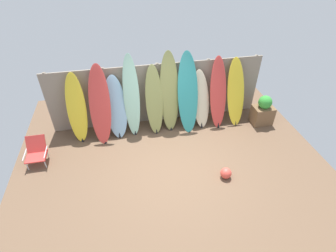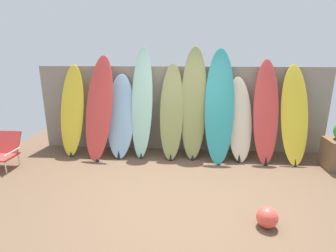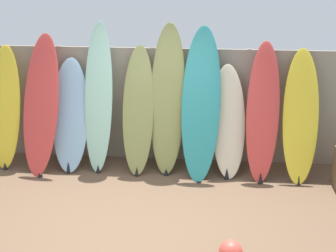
{
  "view_description": "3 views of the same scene",
  "coord_description": "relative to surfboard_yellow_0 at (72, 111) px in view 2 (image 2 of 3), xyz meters",
  "views": [
    {
      "loc": [
        -1.01,
        -4.48,
        4.7
      ],
      "look_at": [
        0.01,
        0.58,
        0.78
      ],
      "focal_mm": 28.0,
      "sensor_mm": 36.0,
      "label": 1
    },
    {
      "loc": [
        0.14,
        -3.5,
        2.07
      ],
      "look_at": [
        -0.16,
        0.51,
        0.94
      ],
      "focal_mm": 28.0,
      "sensor_mm": 36.0,
      "label": 2
    },
    {
      "loc": [
        0.83,
        -4.91,
        3.19
      ],
      "look_at": [
        0.33,
        0.9,
        0.98
      ],
      "focal_mm": 50.0,
      "sensor_mm": 36.0,
      "label": 3
    }
  ],
  "objects": [
    {
      "name": "ground",
      "position": [
        2.23,
        -1.61,
        -0.92
      ],
      "size": [
        7.68,
        7.68,
        0.0
      ],
      "primitive_type": "plane",
      "color": "brown"
    },
    {
      "name": "fence_back",
      "position": [
        2.23,
        0.4,
        -0.02
      ],
      "size": [
        6.08,
        0.11,
        1.8
      ],
      "color": "gray",
      "rests_on": "ground"
    },
    {
      "name": "surfboard_yellow_0",
      "position": [
        0.0,
        0.0,
        0.0
      ],
      "size": [
        0.54,
        0.62,
        1.85
      ],
      "color": "yellow",
      "rests_on": "ground"
    },
    {
      "name": "surfboard_red_1",
      "position": [
        0.62,
        -0.11,
        0.09
      ],
      "size": [
        0.64,
        0.85,
        2.04
      ],
      "color": "#D13D38",
      "rests_on": "ground"
    },
    {
      "name": "surfboard_skyblue_2",
      "position": [
        1.01,
        -0.0,
        -0.1
      ],
      "size": [
        0.58,
        0.69,
        1.66
      ],
      "color": "#8CB7D6",
      "rests_on": "ground"
    },
    {
      "name": "surfboard_seafoam_3",
      "position": [
        1.45,
        0.02,
        0.17
      ],
      "size": [
        0.46,
        0.63,
        2.21
      ],
      "color": "#9ED6BC",
      "rests_on": "ground"
    },
    {
      "name": "surfboard_olive_4",
      "position": [
        2.05,
        -0.02,
        0.01
      ],
      "size": [
        0.48,
        0.64,
        1.88
      ],
      "color": "olive",
      "rests_on": "ground"
    },
    {
      "name": "surfboard_olive_5",
      "position": [
        2.49,
        0.03,
        0.18
      ],
      "size": [
        0.55,
        0.64,
        2.21
      ],
      "color": "olive",
      "rests_on": "ground"
    },
    {
      "name": "surfboard_teal_6",
      "position": [
        2.98,
        -0.08,
        0.16
      ],
      "size": [
        0.59,
        0.82,
        2.17
      ],
      "color": "teal",
      "rests_on": "ground"
    },
    {
      "name": "surfboard_cream_7",
      "position": [
        3.39,
        -0.03,
        -0.12
      ],
      "size": [
        0.57,
        0.67,
        1.62
      ],
      "color": "beige",
      "rests_on": "ground"
    },
    {
      "name": "surfboard_red_8",
      "position": [
        3.87,
        -0.06,
        0.06
      ],
      "size": [
        0.51,
        0.77,
        1.97
      ],
      "color": "#D13D38",
      "rests_on": "ground"
    },
    {
      "name": "surfboard_yellow_9",
      "position": [
        4.42,
        -0.04,
        0.0
      ],
      "size": [
        0.53,
        0.78,
        1.86
      ],
      "color": "yellow",
      "rests_on": "ground"
    },
    {
      "name": "beach_chair",
      "position": [
        -1.02,
        -0.78,
        -0.6
      ],
      "size": [
        0.5,
        0.58,
        0.63
      ],
      "rotation": [
        0.0,
        0.0,
        0.05
      ],
      "color": "silver",
      "rests_on": "ground"
    },
    {
      "name": "beach_ball",
      "position": [
        3.37,
        -2.24,
        -0.79
      ],
      "size": [
        0.26,
        0.26,
        0.26
      ],
      "primitive_type": "sphere",
      "color": "#E54C3F",
      "rests_on": "ground"
    }
  ]
}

